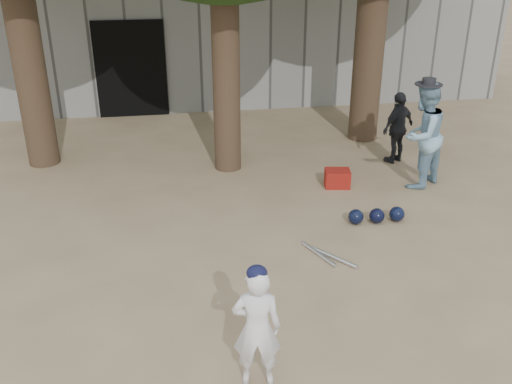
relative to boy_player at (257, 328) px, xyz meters
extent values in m
plane|color=#937C5E|center=(-0.23, 1.33, -0.64)|extent=(70.00, 70.00, 0.00)
imported|color=white|center=(0.00, 0.00, 0.00)|extent=(0.51, 0.38, 1.27)
imported|color=#81ACC8|center=(3.49, 4.21, 0.26)|extent=(1.10, 1.05, 1.79)
imported|color=black|center=(3.54, 5.32, 0.04)|extent=(0.85, 0.67, 1.35)
cube|color=maroon|center=(2.12, 4.37, -0.49)|extent=(0.47, 0.39, 0.30)
cube|color=gray|center=(-0.23, 9.33, 0.86)|extent=(16.00, 0.35, 3.00)
cube|color=black|center=(-1.43, 9.13, 0.46)|extent=(1.60, 0.08, 2.20)
cube|color=slate|center=(-0.23, 11.83, 0.86)|extent=(16.00, 5.00, 3.00)
sphere|color=black|center=(2.00, 3.00, -0.52)|extent=(0.23, 0.23, 0.23)
sphere|color=black|center=(2.32, 2.98, -0.52)|extent=(0.23, 0.23, 0.23)
sphere|color=black|center=(2.64, 2.99, -0.52)|extent=(0.23, 0.23, 0.23)
cylinder|color=silver|center=(1.21, 2.19, -0.61)|extent=(0.33, 0.68, 0.06)
cylinder|color=silver|center=(1.39, 2.07, -0.61)|extent=(0.48, 0.60, 0.06)
cylinder|color=brown|center=(-3.03, 6.33, 2.11)|extent=(0.56, 0.56, 5.50)
cylinder|color=brown|center=(0.37, 5.53, 1.86)|extent=(0.48, 0.48, 5.00)
camera|label=1|loc=(-0.70, -4.23, 3.37)|focal=40.00mm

